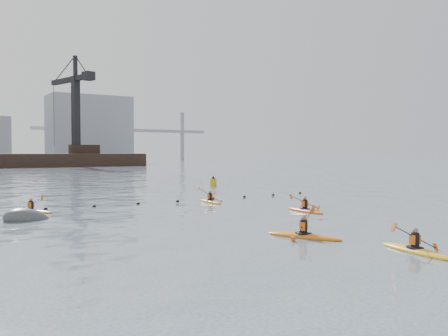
{
  "coord_description": "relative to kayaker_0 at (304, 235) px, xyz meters",
  "views": [
    {
      "loc": [
        -11.22,
        -8.25,
        3.62
      ],
      "look_at": [
        1.34,
        11.74,
        2.8
      ],
      "focal_mm": 38.0,
      "sensor_mm": 36.0,
      "label": 1
    }
  ],
  "objects": [
    {
      "name": "kayaker_4",
      "position": [
        5.89,
        6.5,
        -0.0
      ],
      "size": [
        2.27,
        3.31,
        1.26
      ],
      "rotation": [
        0.0,
        0.0,
        3.08
      ],
      "color": "#D95114",
      "rests_on": "ground"
    },
    {
      "name": "float_line",
      "position": [
        -2.64,
        15.81,
        -0.07
      ],
      "size": [
        33.24,
        0.73,
        0.24
      ],
      "color": "black",
      "rests_on": "ground"
    },
    {
      "name": "nav_buoy",
      "position": [
        11.86,
        27.27,
        0.29
      ],
      "size": [
        0.71,
        0.71,
        1.29
      ],
      "color": "gold",
      "rests_on": "ground"
    },
    {
      "name": "kayaker_3",
      "position": [
        3.68,
        14.03,
        -0.01
      ],
      "size": [
        2.1,
        2.98,
        1.27
      ],
      "rotation": [
        0.0,
        0.0,
        -0.02
      ],
      "color": "orange",
      "rests_on": "ground"
    },
    {
      "name": "mooring_buoy",
      "position": [
        -8.94,
        11.67,
        -0.1
      ],
      "size": [
        2.84,
        1.82,
        1.71
      ],
      "primitive_type": "ellipsoid",
      "rotation": [
        0.0,
        0.21,
        0.15
      ],
      "color": "#3C3E41",
      "rests_on": "ground"
    },
    {
      "name": "kayaker_5",
      "position": [
        -8.18,
        14.86,
        -0.01
      ],
      "size": [
        2.39,
        2.78,
        1.07
      ],
      "rotation": [
        0.0,
        0.0,
        0.67
      ],
      "color": "orange",
      "rests_on": "ground"
    },
    {
      "name": "kayaker_0",
      "position": [
        0.0,
        0.0,
        0.0
      ],
      "size": [
        2.19,
        3.31,
        1.39
      ],
      "rotation": [
        0.0,
        0.0,
        0.45
      ],
      "color": "orange",
      "rests_on": "ground"
    },
    {
      "name": "ground",
      "position": [
        -2.14,
        -6.73,
        -0.1
      ],
      "size": [
        400.0,
        400.0,
        0.0
      ],
      "primitive_type": "plane",
      "color": "#3D4E59",
      "rests_on": "ground"
    },
    {
      "name": "kayaker_1",
      "position": [
        1.43,
        -4.33,
        -0.01
      ],
      "size": [
        2.21,
        3.24,
        1.26
      ],
      "rotation": [
        0.0,
        0.0,
        -0.14
      ],
      "color": "gold",
      "rests_on": "ground"
    }
  ]
}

